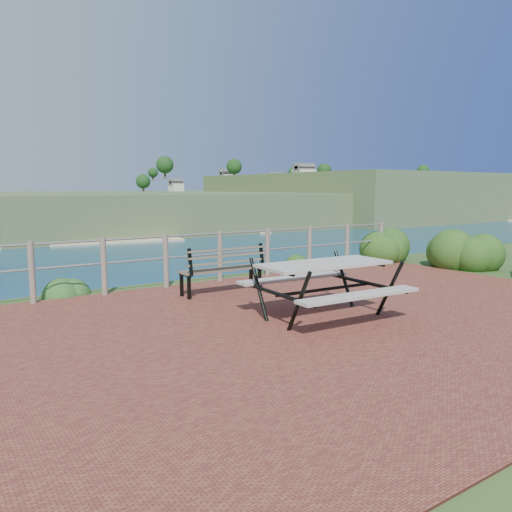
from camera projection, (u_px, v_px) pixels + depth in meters
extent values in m
cube|color=maroon|center=(336.00, 318.00, 7.16)|extent=(10.00, 7.00, 0.12)
cylinder|color=#6B5B4C|center=(32.00, 272.00, 7.94)|extent=(0.10, 0.10, 1.00)
cylinder|color=#6B5B4C|center=(104.00, 266.00, 8.57)|extent=(0.10, 0.10, 1.00)
cylinder|color=#6B5B4C|center=(166.00, 261.00, 9.21)|extent=(0.10, 0.10, 1.00)
cylinder|color=#6B5B4C|center=(220.00, 256.00, 9.85)|extent=(0.10, 0.10, 1.00)
cylinder|color=#6B5B4C|center=(267.00, 252.00, 10.48)|extent=(0.10, 0.10, 1.00)
cylinder|color=#6B5B4C|center=(309.00, 248.00, 11.12)|extent=(0.10, 0.10, 1.00)
cylinder|color=#6B5B4C|center=(347.00, 245.00, 11.75)|extent=(0.10, 0.10, 1.00)
cylinder|color=#6B5B4C|center=(381.00, 242.00, 12.39)|extent=(0.10, 0.10, 1.00)
cylinder|color=slate|center=(220.00, 233.00, 9.79)|extent=(9.40, 0.04, 0.04)
cylinder|color=slate|center=(220.00, 254.00, 9.84)|extent=(9.40, 0.04, 0.04)
cube|color=#426130|center=(256.00, 203.00, 258.04)|extent=(260.00, 180.00, 12.00)
cube|color=#426130|center=(395.00, 196.00, 257.82)|extent=(160.00, 120.00, 20.00)
cube|color=beige|center=(362.00, 225.00, 183.42)|extent=(209.53, 114.73, 0.50)
cube|color=#A4A093|center=(324.00, 264.00, 7.01)|extent=(1.93, 0.87, 0.04)
cube|color=#A4A093|center=(324.00, 286.00, 7.05)|extent=(1.90, 0.37, 0.04)
cube|color=#A4A093|center=(324.00, 286.00, 7.05)|extent=(1.90, 0.37, 0.04)
cylinder|color=black|center=(324.00, 289.00, 7.06)|extent=(1.63, 0.13, 0.05)
cube|color=brown|center=(222.00, 269.00, 8.73)|extent=(1.53, 0.39, 0.03)
cube|color=brown|center=(221.00, 254.00, 8.70)|extent=(1.53, 0.13, 0.35)
cube|color=black|center=(222.00, 281.00, 8.76)|extent=(0.05, 0.06, 0.42)
cube|color=black|center=(222.00, 281.00, 8.76)|extent=(0.05, 0.06, 0.42)
cube|color=black|center=(222.00, 281.00, 8.76)|extent=(0.05, 0.06, 0.42)
cube|color=black|center=(222.00, 281.00, 8.76)|extent=(0.05, 0.06, 0.42)
ellipsoid|color=#1D4615|center=(460.00, 269.00, 11.56)|extent=(1.26, 1.26, 1.79)
ellipsoid|color=#1D4615|center=(388.00, 262.00, 12.66)|extent=(1.03, 1.03, 1.48)
ellipsoid|color=#1D4C1C|center=(66.00, 295.00, 8.73)|extent=(0.69, 0.69, 0.40)
ellipsoid|color=#1D4615|center=(293.00, 265.00, 12.15)|extent=(0.66, 0.66, 0.36)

